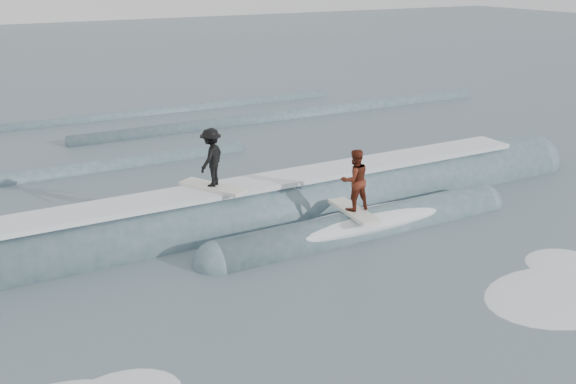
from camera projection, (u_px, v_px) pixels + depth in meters
ground at (421, 322)px, 13.53m from camera, size 160.00×160.00×0.00m
breaking_wave at (286, 218)px, 18.97m from camera, size 23.91×3.92×2.27m
surfer_black at (211, 160)px, 17.62m from camera, size 1.45×2.01×1.73m
surfer_red at (354, 183)px, 17.48m from camera, size 0.88×2.03×1.82m
whitewater at (445, 340)px, 12.86m from camera, size 14.75×6.55×0.10m
far_swells at (164, 135)px, 28.22m from camera, size 37.98×8.65×0.80m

